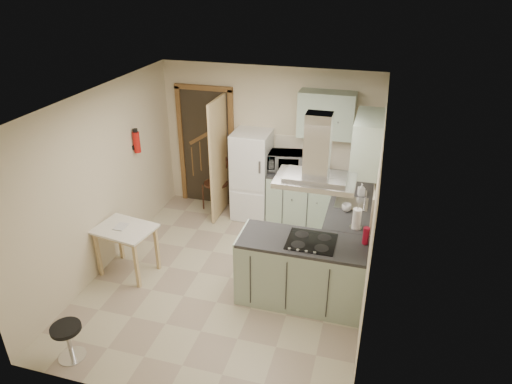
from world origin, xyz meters
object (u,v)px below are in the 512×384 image
(fridge, at_px, (252,175))
(stool, at_px, (69,342))
(extractor_hood, at_px, (315,180))
(bentwood_chair, at_px, (216,183))
(drop_leaf_table, at_px, (128,250))
(microwave, at_px, (285,161))
(peninsula, at_px, (302,271))

(fridge, height_order, stool, fridge)
(extractor_hood, distance_m, bentwood_chair, 3.13)
(drop_leaf_table, bearing_deg, fridge, 68.32)
(extractor_hood, bearing_deg, bentwood_chair, 134.17)
(stool, bearing_deg, extractor_hood, 34.88)
(drop_leaf_table, height_order, microwave, microwave)
(extractor_hood, relative_size, microwave, 1.64)
(peninsula, bearing_deg, bentwood_chair, 132.71)
(fridge, xyz_separation_m, extractor_hood, (1.32, -1.98, 0.97))
(bentwood_chair, distance_m, microwave, 1.36)
(extractor_hood, distance_m, drop_leaf_table, 2.87)
(drop_leaf_table, bearing_deg, peninsula, 10.16)
(fridge, distance_m, microwave, 0.63)
(peninsula, height_order, microwave, microwave)
(extractor_hood, relative_size, stool, 2.06)
(stool, height_order, microwave, microwave)
(fridge, distance_m, stool, 3.80)
(microwave, bearing_deg, stool, -123.83)
(fridge, bearing_deg, peninsula, -58.26)
(extractor_hood, xyz_separation_m, drop_leaf_table, (-2.52, -0.06, -1.36))
(extractor_hood, bearing_deg, fridge, 123.79)
(extractor_hood, height_order, drop_leaf_table, extractor_hood)
(extractor_hood, height_order, stool, extractor_hood)
(fridge, relative_size, drop_leaf_table, 1.96)
(peninsula, height_order, bentwood_chair, bentwood_chair)
(fridge, xyz_separation_m, bentwood_chair, (-0.67, 0.08, -0.28))
(peninsula, distance_m, stool, 2.80)
(drop_leaf_table, relative_size, microwave, 1.40)
(drop_leaf_table, relative_size, stool, 1.75)
(peninsula, bearing_deg, extractor_hood, 0.00)
(extractor_hood, bearing_deg, microwave, 111.02)
(drop_leaf_table, bearing_deg, stool, -75.25)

